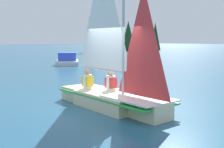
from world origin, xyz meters
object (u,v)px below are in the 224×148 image
object	(u,v)px
sailboat_main	(112,86)
sailor_helm	(111,85)
sailor_crew	(88,84)
motorboat_distant	(67,60)

from	to	relation	value
sailboat_main	sailor_helm	world-z (taller)	sailboat_main
sailor_crew	motorboat_distant	bearing A→B (deg)	152.53
sailor_crew	sailboat_main	bearing A→B (deg)	8.13
sailboat_main	sailor_helm	distance (m)	0.45
sailor_crew	motorboat_distant	size ratio (longest dim) A/B	0.28
sailor_helm	sailor_crew	bearing A→B (deg)	-150.73
sailor_helm	motorboat_distant	bearing A→B (deg)	155.17
sailor_crew	motorboat_distant	world-z (taller)	sailor_crew
motorboat_distant	sailor_helm	bearing A→B (deg)	6.91
sailboat_main	sailor_crew	xyz separation A→B (m)	(-0.16, 1.11, -0.05)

